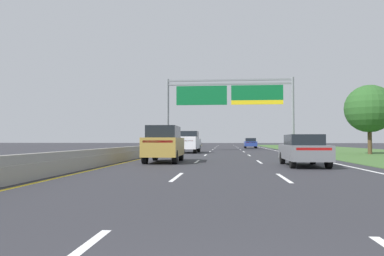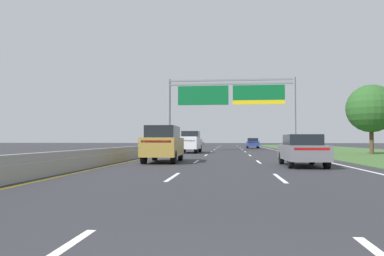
{
  "view_description": "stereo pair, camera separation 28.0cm",
  "coord_description": "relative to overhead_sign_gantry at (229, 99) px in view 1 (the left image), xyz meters",
  "views": [
    {
      "loc": [
        -0.14,
        -2.08,
        1.31
      ],
      "look_at": [
        -2.53,
        23.47,
        2.15
      ],
      "focal_mm": 33.57,
      "sensor_mm": 36.0,
      "label": 1
    },
    {
      "loc": [
        0.14,
        -2.06,
        1.31
      ],
      "look_at": [
        -2.53,
        23.47,
        2.15
      ],
      "focal_mm": 33.57,
      "sensor_mm": 36.0,
      "label": 2
    }
  ],
  "objects": [
    {
      "name": "ground_plane",
      "position": [
        -0.3,
        -5.26,
        -6.16
      ],
      "size": [
        220.0,
        220.0,
        0.0
      ],
      "primitive_type": "plane",
      "color": "#2B2B30"
    },
    {
      "name": "lane_striping",
      "position": [
        -0.3,
        -5.72,
        -6.15
      ],
      "size": [
        11.96,
        106.0,
        0.01
      ],
      "color": "white",
      "rests_on": "ground"
    },
    {
      "name": "grass_verge_right",
      "position": [
        13.65,
        -5.26,
        -6.15
      ],
      "size": [
        14.0,
        110.0,
        0.02
      ],
      "primitive_type": "cube",
      "color": "#3D602D",
      "rests_on": "ground"
    },
    {
      "name": "median_barrier_concrete",
      "position": [
        -6.9,
        -5.26,
        -5.8
      ],
      "size": [
        0.6,
        110.0,
        0.85
      ],
      "color": "#99968E",
      "rests_on": "ground"
    },
    {
      "name": "overhead_sign_gantry",
      "position": [
        0.0,
        0.0,
        0.0
      ],
      "size": [
        15.06,
        0.42,
        8.6
      ],
      "color": "gray",
      "rests_on": "ground"
    },
    {
      "name": "pickup_truck_white",
      "position": [
        -4.15,
        -6.28,
        -5.08
      ],
      "size": [
        2.11,
        5.44,
        2.2
      ],
      "rotation": [
        0.0,
        0.0,
        1.55
      ],
      "color": "silver",
      "rests_on": "ground"
    },
    {
      "name": "car_gold_left_lane_suv",
      "position": [
        -4.02,
        -21.58,
        -5.06
      ],
      "size": [
        1.99,
        4.74,
        2.11
      ],
      "rotation": [
        0.0,
        0.0,
        1.59
      ],
      "color": "#A38438",
      "rests_on": "ground"
    },
    {
      "name": "car_blue_right_lane_sedan",
      "position": [
        3.41,
        14.03,
        -5.34
      ],
      "size": [
        1.86,
        4.42,
        1.57
      ],
      "rotation": [
        0.0,
        0.0,
        1.56
      ],
      "color": "navy",
      "rests_on": "ground"
    },
    {
      "name": "car_grey_right_lane_sedan",
      "position": [
        3.43,
        -24.03,
        -5.34
      ],
      "size": [
        1.83,
        4.4,
        1.57
      ],
      "rotation": [
        0.0,
        0.0,
        1.57
      ],
      "color": "slate",
      "rests_on": "ground"
    },
    {
      "name": "roadside_tree_mid",
      "position": [
        12.58,
        -8.51,
        -2.03
      ],
      "size": [
        4.32,
        4.32,
        6.3
      ],
      "color": "#4C3823",
      "rests_on": "ground"
    }
  ]
}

